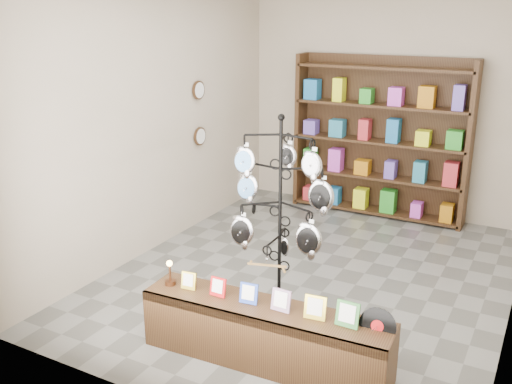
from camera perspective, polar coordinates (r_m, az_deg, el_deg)
ground at (r=6.36m, az=5.60°, el=-8.24°), size 5.00×5.00×0.00m
room_envelope at (r=5.79m, az=6.15°, el=8.45°), size 5.00×5.00×5.00m
display_tree at (r=5.18m, az=2.43°, el=-1.05°), size 0.99×0.95×1.92m
front_shelf at (r=4.78m, az=0.87°, el=-14.03°), size 2.10×0.53×0.74m
back_shelving at (r=8.08m, az=12.25°, el=4.85°), size 2.42×0.36×2.20m
wall_clocks at (r=7.48m, az=-5.70°, el=7.82°), size 0.03×0.24×0.84m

